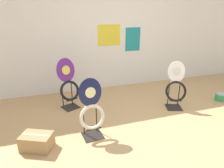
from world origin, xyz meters
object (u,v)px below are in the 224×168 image
Objects in this scene: toilet_seat_display_purple_note at (68,85)px; storage_box at (37,142)px; toilet_seat_display_white_plain at (176,87)px; toilet_seat_display_navy_moon at (92,111)px; paint_can at (220,97)px.

toilet_seat_display_purple_note is 2.01× the size of storage_box.
toilet_seat_display_purple_note is 1.06× the size of toilet_seat_display_white_plain.
storage_box is (-0.57, -1.09, -0.34)m from toilet_seat_display_purple_note.
paint_can is at bearing 8.09° from toilet_seat_display_navy_moon.
paint_can is 3.53m from storage_box.
toilet_seat_display_white_plain reaches higher than storage_box.
storage_box is at bearing -117.48° from toilet_seat_display_purple_note.
paint_can is (2.93, -0.65, -0.36)m from toilet_seat_display_purple_note.
paint_can is at bearing -0.84° from toilet_seat_display_white_plain.
toilet_seat_display_purple_note is 3.03m from paint_can.
toilet_seat_display_purple_note is (-0.19, 1.04, 0.03)m from toilet_seat_display_navy_moon.
paint_can is (2.74, 0.39, -0.33)m from toilet_seat_display_navy_moon.
toilet_seat_display_navy_moon is at bearing 3.60° from storage_box.
toilet_seat_display_navy_moon is at bearing -166.31° from toilet_seat_display_white_plain.
paint_can is at bearing -12.49° from toilet_seat_display_purple_note.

